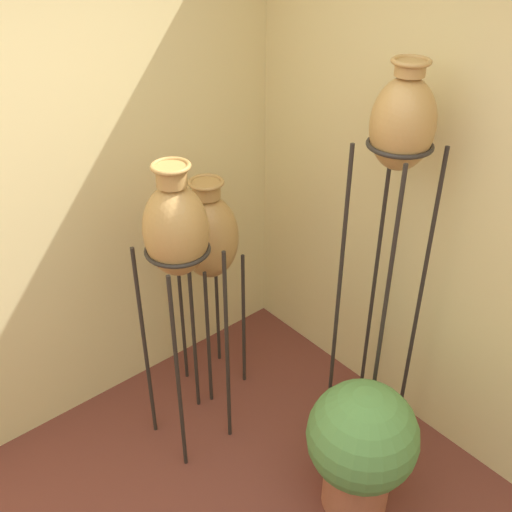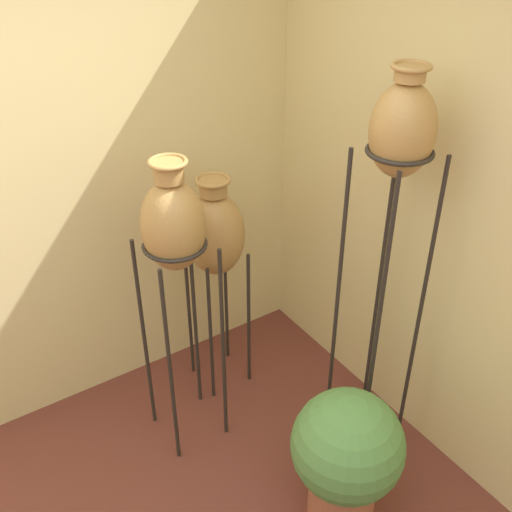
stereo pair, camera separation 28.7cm
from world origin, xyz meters
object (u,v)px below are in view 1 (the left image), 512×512
vase_stand_medium (176,235)px  potted_plant (361,445)px  vase_stand_short (209,238)px  vase_stand_tall (401,140)px

vase_stand_medium → potted_plant: vase_stand_medium is taller
vase_stand_short → vase_stand_medium: bearing=-144.2°
vase_stand_medium → potted_plant: bearing=-67.9°
vase_stand_medium → vase_stand_short: vase_stand_medium is taller
vase_stand_tall → vase_stand_medium: (-0.77, 0.56, -0.41)m
vase_stand_medium → vase_stand_short: 0.51m
vase_stand_short → potted_plant: 1.26m
potted_plant → vase_stand_short: bearing=90.0°
vase_stand_tall → potted_plant: bearing=-143.5°
vase_stand_tall → vase_stand_short: 1.13m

